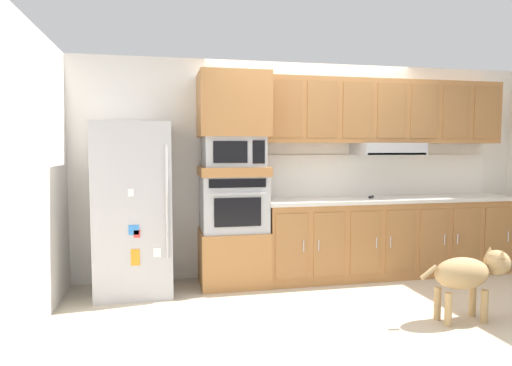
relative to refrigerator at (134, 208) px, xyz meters
The scene contains 15 objects.
ground_plane 2.31m from the refrigerator, 18.51° to the right, with size 9.60×9.60×0.00m, color beige.
back_kitchen_wall 2.11m from the refrigerator, 11.97° to the left, with size 6.20×0.12×2.50m, color silver.
side_panel_left 1.09m from the refrigerator, 138.56° to the right, with size 0.12×7.10×2.50m, color silver.
refrigerator is the anchor object (origin of this frame).
oven_base_cabinet 1.20m from the refrigerator, ahead, with size 0.74×0.62×0.60m, color #A8703D.
built_in_oven 1.05m from the refrigerator, ahead, with size 0.70×0.62×0.60m.
appliance_mid_shelf 1.11m from the refrigerator, ahead, with size 0.74×0.62×0.10m, color #A8703D.
microwave 1.20m from the refrigerator, ahead, with size 0.64×0.54×0.32m.
appliance_upper_cabinet 1.51m from the refrigerator, ahead, with size 0.74×0.62×0.68m, color #A8703D.
lower_cabinet_run 2.92m from the refrigerator, ahead, with size 2.94×0.63×0.88m.
countertop_slab 2.89m from the refrigerator, ahead, with size 2.98×0.64×0.04m, color beige.
backsplash_panel 2.93m from the refrigerator, ahead, with size 2.98×0.02×0.50m, color white.
upper_cabinet_with_hood 3.07m from the refrigerator, ahead, with size 2.94×0.48×0.88m.
screwdriver 2.67m from the refrigerator, ahead, with size 0.17×0.17×0.03m.
dog 3.24m from the refrigerator, 25.96° to the right, with size 0.92×0.28×0.63m.
Camera 1 is at (-1.74, -4.07, 1.50)m, focal length 31.47 mm.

